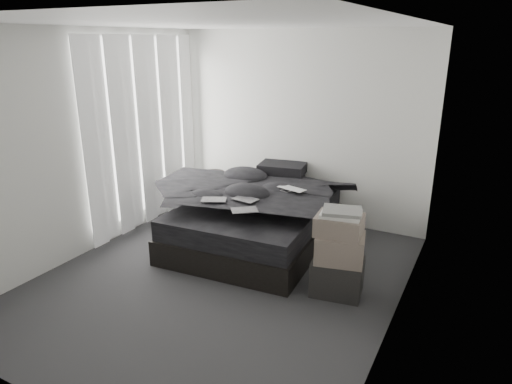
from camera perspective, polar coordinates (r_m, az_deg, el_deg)
The scene contains 25 objects.
floor at distance 5.05m, azimuth -4.33°, elevation -10.69°, with size 3.60×4.20×0.01m, color #2F2F31.
ceiling at distance 4.41m, azimuth -5.20°, elevation 20.29°, with size 3.60×4.20×0.01m, color white.
wall_back at distance 6.38m, azimuth 5.53°, elevation 7.99°, with size 3.60×0.01×2.60m, color silver.
wall_front at distance 3.10m, azimuth -26.09°, elevation -5.45°, with size 3.60×0.01×2.60m, color silver.
wall_left at distance 5.71m, azimuth -20.24°, elevation 5.68°, with size 0.01×4.20×2.60m, color silver.
wall_right at distance 3.93m, azimuth 18.04°, elevation 0.41°, with size 0.01×4.20×2.60m, color silver.
window_left at distance 6.31m, azimuth -14.14°, elevation 7.86°, with size 0.02×2.00×2.30m, color white.
curtain_left at distance 6.29m, azimuth -13.74°, elevation 7.20°, with size 0.06×2.12×2.48m, color white.
bed at distance 5.82m, azimuth 0.04°, elevation -4.83°, with size 1.68×2.21×0.30m, color black.
mattress at distance 5.72m, azimuth 0.04°, elevation -2.36°, with size 1.61×2.15×0.24m, color black.
duvet at distance 5.59m, azimuth -0.18°, elevation -0.17°, with size 1.63×1.89×0.26m, color black.
pillow_lower at distance 6.43m, azimuth 2.73°, elevation 1.83°, with size 0.67×0.45×0.15m, color black.
pillow_upper at distance 6.34m, azimuth 3.31°, elevation 2.95°, with size 0.62×0.43×0.14m, color black.
laptop at distance 5.50m, azimuth 4.17°, elevation 1.01°, with size 0.35×0.23×0.03m, color silver.
comic_a at distance 5.21m, azimuth -5.31°, elevation -0.13°, with size 0.28×0.18×0.01m, color black.
comic_b at distance 5.20m, azimuth -1.35°, elevation -0.00°, with size 0.28×0.18×0.01m, color black.
comic_c at distance 4.87m, azimuth -1.49°, elevation -1.25°, with size 0.28×0.18×0.01m, color black.
side_stand at distance 6.75m, azimuth -5.28°, elevation -0.10°, with size 0.34×0.34×0.62m, color black.
papers at distance 6.64m, azimuth -5.37°, elevation 2.46°, with size 0.24×0.18×0.01m, color white.
floor_books at distance 6.47m, azimuth -8.02°, elevation -3.31°, with size 0.14×0.20×0.14m, color black.
box_lower at distance 4.76m, azimuth 10.10°, elevation -10.36°, with size 0.50×0.39×0.37m, color black.
box_mid at distance 4.60m, azimuth 10.44°, elevation -6.90°, with size 0.46×0.37×0.28m, color #6E6057.
box_upper at distance 4.52m, azimuth 10.37°, elevation -4.08°, with size 0.44×0.36×0.19m, color #6E6057.
art_book_white at distance 4.47m, azimuth 10.59°, elevation -2.73°, with size 0.38×0.30×0.04m, color silver.
art_book_snake at distance 4.45m, azimuth 10.73°, elevation -2.36°, with size 0.37×0.29×0.03m, color silver.
Camera 1 is at (2.39, -3.70, 2.46)m, focal length 32.00 mm.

